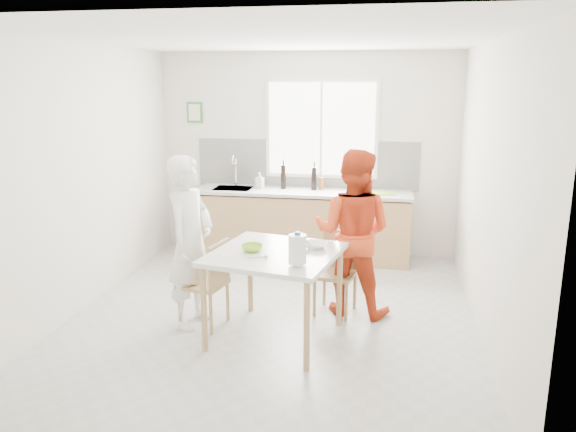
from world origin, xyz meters
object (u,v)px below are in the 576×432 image
bowl_green (252,248)px  chair_far (337,268)px  milk_jug (298,249)px  chair_left (209,280)px  person_white (190,242)px  bowl_white (315,245)px  dining_table (275,261)px  wine_bottle_a (283,177)px  person_red (353,233)px  wine_bottle_b (314,179)px

bowl_green → chair_far: bearing=46.4°
chair_far → milk_jug: (-0.24, -1.07, 0.51)m
chair_left → milk_jug: milk_jug is taller
person_white → bowl_white: size_ratio=7.74×
dining_table → chair_far: 0.93m
chair_left → dining_table: bearing=90.0°
milk_jug → bowl_white: bearing=92.6°
milk_jug → bowl_green: bearing=156.4°
bowl_white → wine_bottle_a: bearing=107.6°
milk_jug → wine_bottle_a: bearing=114.1°
chair_left → wine_bottle_a: wine_bottle_a is taller
chair_far → person_white: bearing=-146.4°
bowl_green → chair_left: bearing=163.0°
person_red → bowl_white: bearing=72.0°
chair_left → wine_bottle_a: (0.27, 2.39, 0.61)m
chair_left → wine_bottle_b: size_ratio=2.85×
person_red → bowl_green: person_red is taller
chair_far → bowl_green: size_ratio=4.38×
milk_jug → wine_bottle_b: wine_bottle_b is taller
milk_jug → wine_bottle_b: size_ratio=0.90×
person_white → person_red: 1.61m
chair_far → milk_jug: 1.21m
chair_far → chair_left: bearing=-141.8°
wine_bottle_a → wine_bottle_b: size_ratio=1.07×
person_red → bowl_white: person_red is taller
chair_left → person_red: (1.32, 0.60, 0.37)m
dining_table → person_white: (-0.86, 0.17, 0.09)m
chair_left → wine_bottle_a: 2.49m
bowl_white → wine_bottle_a: (-0.74, 2.34, 0.22)m
dining_table → wine_bottle_b: (0.02, 2.51, 0.32)m
bowl_white → bowl_green: bearing=-160.1°
bowl_green → person_white: bearing=164.7°
wine_bottle_a → bowl_white: bearing=-72.4°
dining_table → chair_left: 0.74m
person_red → wine_bottle_a: person_red is taller
chair_far → person_red: bearing=12.7°
chair_far → bowl_white: bowl_white is taller
chair_left → milk_jug: bearing=74.5°
bowl_green → person_red: bearing=41.2°
chair_far → milk_jug: milk_jug is taller
person_white → chair_left: bearing=-90.0°
dining_table → chair_left: (-0.67, 0.13, -0.27)m
wine_bottle_a → wine_bottle_b: wine_bottle_a is taller
person_red → wine_bottle_b: (-0.63, 1.77, 0.23)m
wine_bottle_a → person_white: bearing=-101.0°
dining_table → wine_bottle_b: bearing=89.6°
chair_far → person_red: size_ratio=0.50×
dining_table → bowl_white: 0.41m
wine_bottle_b → person_red: bearing=-70.4°
bowl_white → wine_bottle_b: size_ratio=0.72×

